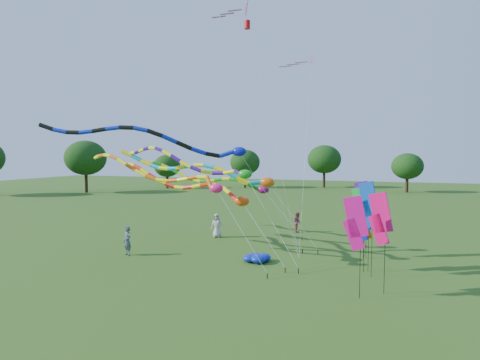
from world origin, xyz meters
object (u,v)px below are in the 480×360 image
(tube_kite_red, at_px, (197,187))
(person_c, at_px, (298,222))
(tube_kite_orange, at_px, (164,174))
(person_a, at_px, (217,225))
(person_b, at_px, (127,241))
(blue_nylon_heap, at_px, (254,259))

(tube_kite_red, height_order, person_c, tube_kite_red)
(tube_kite_red, bearing_deg, tube_kite_orange, -108.15)
(person_a, relative_size, person_b, 1.00)
(person_c, bearing_deg, person_a, 110.52)
(person_b, bearing_deg, tube_kite_orange, 33.17)
(tube_kite_red, relative_size, blue_nylon_heap, 8.00)
(blue_nylon_heap, height_order, person_a, person_a)
(person_c, bearing_deg, blue_nylon_heap, 159.62)
(tube_kite_orange, bearing_deg, person_a, 100.21)
(person_c, bearing_deg, tube_kite_orange, 133.23)
(blue_nylon_heap, relative_size, person_b, 0.85)
(tube_kite_red, bearing_deg, person_b, -130.26)
(blue_nylon_heap, bearing_deg, person_c, 85.92)
(blue_nylon_heap, xyz_separation_m, person_c, (0.72, 10.07, 0.60))
(tube_kite_orange, bearing_deg, tube_kite_red, 67.53)
(blue_nylon_heap, bearing_deg, person_b, -172.74)
(tube_kite_orange, bearing_deg, person_c, 76.65)
(tube_kite_red, xyz_separation_m, blue_nylon_heap, (4.16, -1.08, -4.07))
(tube_kite_red, bearing_deg, person_a, 118.78)
(person_a, bearing_deg, person_b, -123.51)
(person_b, bearing_deg, person_c, 76.03)
(person_b, relative_size, person_c, 1.13)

